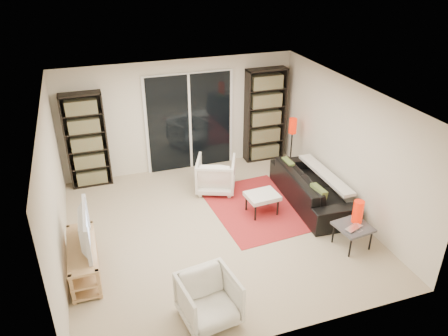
{
  "coord_description": "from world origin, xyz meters",
  "views": [
    {
      "loc": [
        -1.89,
        -6.06,
        4.47
      ],
      "look_at": [
        0.25,
        0.3,
        1.0
      ],
      "focal_mm": 35.0,
      "sensor_mm": 36.0,
      "label": 1
    }
  ],
  "objects": [
    {
      "name": "sliding_door",
      "position": [
        0.2,
        2.46,
        1.05
      ],
      "size": [
        1.92,
        0.08,
        2.16
      ],
      "color": "white",
      "rests_on": "ground"
    },
    {
      "name": "wall_front",
      "position": [
        0.0,
        -2.5,
        1.2
      ],
      "size": [
        5.0,
        0.02,
        2.4
      ],
      "primitive_type": "cube",
      "color": "beige",
      "rests_on": "ground"
    },
    {
      "name": "tv",
      "position": [
        -2.22,
        -0.5,
        0.79
      ],
      "size": [
        0.16,
        1.03,
        0.59
      ],
      "primitive_type": "imported",
      "rotation": [
        0.0,
        0.0,
        1.55
      ],
      "color": "black",
      "rests_on": "tv_stand"
    },
    {
      "name": "floor_lamp",
      "position": [
        2.22,
        1.61,
        0.89
      ],
      "size": [
        0.18,
        0.18,
        1.2
      ],
      "color": "black",
      "rests_on": "floor"
    },
    {
      "name": "wall_left",
      "position": [
        -2.5,
        0.0,
        1.2
      ],
      "size": [
        0.02,
        5.0,
        2.4
      ],
      "primitive_type": "cube",
      "color": "beige",
      "rests_on": "ground"
    },
    {
      "name": "ottoman",
      "position": [
        0.95,
        0.19,
        0.35
      ],
      "size": [
        0.61,
        0.51,
        0.4
      ],
      "color": "silver",
      "rests_on": "floor"
    },
    {
      "name": "sofa",
      "position": [
        2.0,
        0.25,
        0.32
      ],
      "size": [
        0.97,
        2.24,
        0.64
      ],
      "primitive_type": "imported",
      "rotation": [
        0.0,
        0.0,
        1.52
      ],
      "color": "black",
      "rests_on": "floor"
    },
    {
      "name": "tv_stand",
      "position": [
        -2.24,
        -0.5,
        0.26
      ],
      "size": [
        0.41,
        1.29,
        0.5
      ],
      "color": "#E6BC7C",
      "rests_on": "floor"
    },
    {
      "name": "laptop",
      "position": [
        1.93,
        -1.31,
        0.41
      ],
      "size": [
        0.37,
        0.3,
        0.03
      ],
      "primitive_type": "imported",
      "rotation": [
        0.0,
        0.0,
        0.35
      ],
      "color": "silver",
      "rests_on": "side_table"
    },
    {
      "name": "ceiling",
      "position": [
        0.0,
        0.0,
        2.4
      ],
      "size": [
        5.0,
        5.0,
        0.02
      ],
      "primitive_type": "cube",
      "color": "white",
      "rests_on": "wall_back"
    },
    {
      "name": "armchair_front",
      "position": [
        -0.72,
        -1.95,
        0.33
      ],
      "size": [
        0.81,
        0.83,
        0.67
      ],
      "primitive_type": "imported",
      "rotation": [
        0.0,
        0.0,
        0.15
      ],
      "color": "silver",
      "rests_on": "floor"
    },
    {
      "name": "wall_right",
      "position": [
        2.5,
        0.0,
        1.2
      ],
      "size": [
        0.02,
        5.0,
        2.4
      ],
      "primitive_type": "cube",
      "color": "beige",
      "rests_on": "ground"
    },
    {
      "name": "table_lamp",
      "position": [
        2.07,
        -1.1,
        0.59
      ],
      "size": [
        0.17,
        0.17,
        0.38
      ],
      "primitive_type": "cylinder",
      "color": "red",
      "rests_on": "side_table"
    },
    {
      "name": "floor",
      "position": [
        0.0,
        0.0,
        0.0
      ],
      "size": [
        5.0,
        5.0,
        0.0
      ],
      "primitive_type": "plane",
      "color": "#BDAD8C",
      "rests_on": "ground"
    },
    {
      "name": "rug",
      "position": [
        0.92,
        0.38,
        0.01
      ],
      "size": [
        1.74,
        2.26,
        0.01
      ],
      "primitive_type": "cube",
      "rotation": [
        0.0,
        0.0,
        0.07
      ],
      "color": "#AD2425",
      "rests_on": "floor"
    },
    {
      "name": "wall_back",
      "position": [
        0.0,
        2.5,
        1.2
      ],
      "size": [
        5.0,
        0.02,
        2.4
      ],
      "primitive_type": "cube",
      "color": "beige",
      "rests_on": "ground"
    },
    {
      "name": "bookshelf_right",
      "position": [
        1.9,
        2.33,
        1.05
      ],
      "size": [
        0.9,
        0.3,
        2.1
      ],
      "color": "black",
      "rests_on": "ground"
    },
    {
      "name": "armchair_back",
      "position": [
        0.4,
        1.27,
        0.35
      ],
      "size": [
        0.98,
        1.0,
        0.7
      ],
      "primitive_type": "imported",
      "rotation": [
        0.0,
        0.0,
        2.75
      ],
      "color": "silver",
      "rests_on": "floor"
    },
    {
      "name": "bookshelf_left",
      "position": [
        -1.95,
        2.33,
        0.98
      ],
      "size": [
        0.8,
        0.3,
        1.95
      ],
      "color": "black",
      "rests_on": "ground"
    },
    {
      "name": "side_table",
      "position": [
        1.96,
        -1.2,
        0.36
      ],
      "size": [
        0.59,
        0.59,
        0.4
      ],
      "color": "#48474C",
      "rests_on": "floor"
    }
  ]
}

